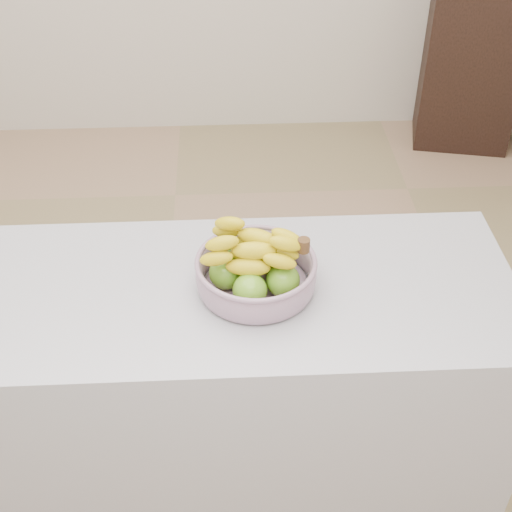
# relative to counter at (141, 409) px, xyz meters

# --- Properties ---
(ground) EXTENTS (4.00, 4.00, 0.00)m
(ground) POSITION_rel_counter_xyz_m (0.00, 0.56, -0.45)
(ground) COLOR #9A7A5E
(ground) RESTS_ON ground
(counter) EXTENTS (2.00, 0.60, 0.90)m
(counter) POSITION_rel_counter_xyz_m (0.00, 0.00, 0.00)
(counter) COLOR #A3A2AA
(counter) RESTS_ON ground
(cabinet) EXTENTS (0.59, 0.51, 0.93)m
(cabinet) POSITION_rel_counter_xyz_m (1.65, 2.34, 0.02)
(cabinet) COLOR black
(cabinet) RESTS_ON ground
(fruit_bowl) EXTENTS (0.30, 0.30, 0.17)m
(fruit_bowl) POSITION_rel_counter_xyz_m (0.33, 0.00, 0.51)
(fruit_bowl) COLOR #A1ABC1
(fruit_bowl) RESTS_ON counter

